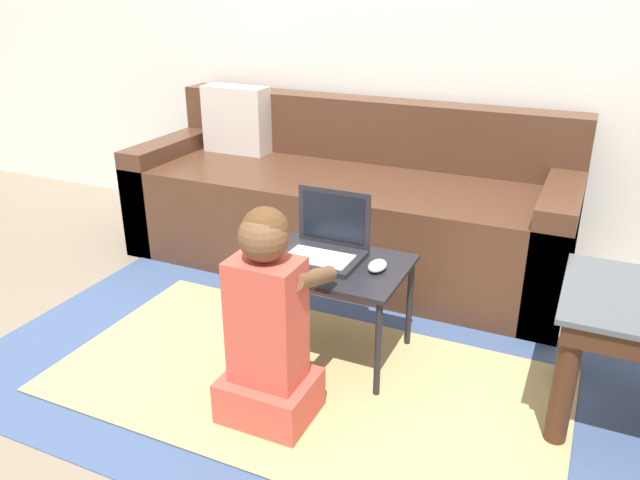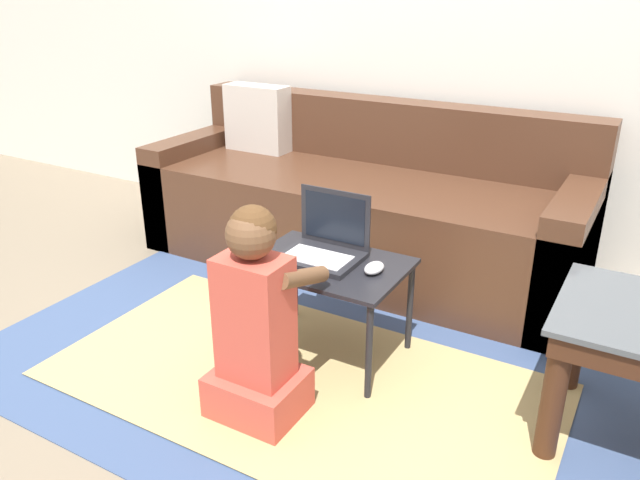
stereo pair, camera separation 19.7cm
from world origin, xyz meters
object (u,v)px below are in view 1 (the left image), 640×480
computer_mouse (377,266)px  person_seated (268,328)px  laptop_desk (330,273)px  laptop (324,248)px  couch (345,207)px

computer_mouse → person_seated: 0.49m
laptop_desk → laptop: size_ratio=1.94×
laptop → computer_mouse: bearing=-5.6°
laptop → computer_mouse: 0.22m
laptop_desk → person_seated: size_ratio=0.77×
laptop → laptop_desk: bearing=-40.7°
laptop → computer_mouse: (0.22, -0.02, -0.02)m
person_seated → computer_mouse: bearing=64.3°
laptop_desk → computer_mouse: computer_mouse is taller
couch → laptop_desk: couch is taller
computer_mouse → person_seated: bearing=-115.7°
couch → laptop_desk: 0.90m
laptop_desk → person_seated: 0.43m
laptop → computer_mouse: laptop is taller
laptop → person_seated: 0.47m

